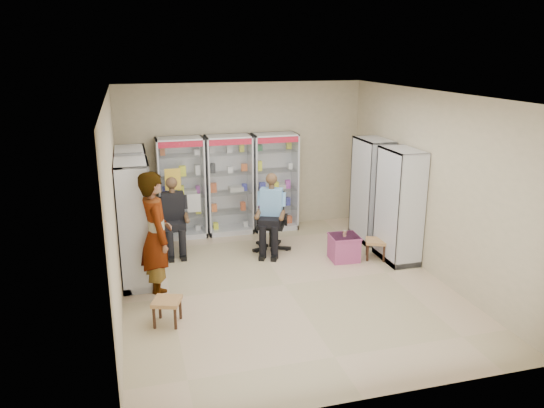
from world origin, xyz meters
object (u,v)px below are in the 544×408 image
object	(u,v)px
woven_stool_b	(167,312)
seated_shopkeeper	(272,215)
cabinet_back_right	(275,182)
cabinet_left_near	(135,224)
cabinet_left_far	(134,205)
cabinet_back_left	(182,188)
cabinet_back_mid	(229,185)
woven_stool_a	(375,249)
cabinet_right_far	(372,190)
pink_trunk	(344,248)
wooden_chair	(174,226)
cabinet_right_near	(399,206)
office_chair	(271,222)
standing_man	(156,237)

from	to	relation	value
woven_stool_b	seated_shopkeeper	bearing A→B (deg)	47.30
cabinet_back_right	cabinet_left_near	size ratio (longest dim) A/B	1.00
cabinet_left_far	cabinet_left_near	distance (m)	1.10
cabinet_back_left	cabinet_back_mid	size ratio (longest dim) A/B	1.00
woven_stool_a	cabinet_right_far	bearing A→B (deg)	70.76
pink_trunk	woven_stool_b	world-z (taller)	pink_trunk
wooden_chair	seated_shopkeeper	xyz separation A→B (m)	(1.75, -0.49, 0.23)
cabinet_left_far	woven_stool_a	world-z (taller)	cabinet_left_far
cabinet_right_near	cabinet_left_near	size ratio (longest dim) A/B	1.00
seated_shopkeeper	cabinet_back_mid	bearing A→B (deg)	137.71
office_chair	standing_man	xyz separation A→B (m)	(-2.15, -1.49, 0.43)
cabinet_left_far	seated_shopkeeper	world-z (taller)	cabinet_left_far
cabinet_back_right	cabinet_right_near	bearing A→B (deg)	-53.84
cabinet_right_far	cabinet_right_near	size ratio (longest dim) A/B	1.00
cabinet_back_mid	cabinet_back_right	world-z (taller)	same
cabinet_back_right	seated_shopkeeper	size ratio (longest dim) A/B	1.43
cabinet_left_far	pink_trunk	world-z (taller)	cabinet_left_far
cabinet_back_mid	wooden_chair	size ratio (longest dim) A/B	2.13
woven_stool_a	woven_stool_b	xyz separation A→B (m)	(-3.79, -1.40, 0.00)
cabinet_right_far	cabinet_back_left	bearing A→B (deg)	72.25
wooden_chair	pink_trunk	size ratio (longest dim) A/B	1.97
cabinet_right_far	seated_shopkeeper	xyz separation A→B (m)	(-2.03, -0.09, -0.30)
cabinet_right_far	standing_man	world-z (taller)	cabinet_right_far
cabinet_back_left	cabinet_right_near	size ratio (longest dim) A/B	1.00
cabinet_back_mid	wooden_chair	world-z (taller)	cabinet_back_mid
office_chair	seated_shopkeeper	xyz separation A→B (m)	(0.00, -0.05, 0.15)
cabinet_right_far	cabinet_left_near	world-z (taller)	same
cabinet_back_right	pink_trunk	distance (m)	2.26
cabinet_back_mid	pink_trunk	size ratio (longest dim) A/B	4.19
wooden_chair	cabinet_right_near	bearing A→B (deg)	-21.64
cabinet_right_near	woven_stool_a	size ratio (longest dim) A/B	5.60
cabinet_right_far	cabinet_right_near	world-z (taller)	same
cabinet_right_far	office_chair	size ratio (longest dim) A/B	1.83
cabinet_right_far	cabinet_left_far	size ratio (longest dim) A/B	1.00
cabinet_back_mid	cabinet_right_near	distance (m)	3.41
cabinet_right_near	cabinet_right_far	bearing A→B (deg)	0.00
cabinet_left_near	office_chair	bearing A→B (deg)	109.41
cabinet_back_left	standing_man	size ratio (longest dim) A/B	1.02
pink_trunk	cabinet_left_near	bearing A→B (deg)	-179.50
cabinet_back_mid	cabinet_left_far	size ratio (longest dim) A/B	1.00
cabinet_back_left	cabinet_right_near	world-z (taller)	same
cabinet_left_near	woven_stool_b	world-z (taller)	cabinet_left_near
cabinet_back_right	cabinet_right_far	xyz separation A→B (m)	(1.63, -1.13, 0.00)
office_chair	pink_trunk	xyz separation A→B (m)	(1.12, -0.83, -0.32)
cabinet_back_right	pink_trunk	xyz separation A→B (m)	(0.72, -2.00, -0.77)
woven_stool_a	woven_stool_b	world-z (taller)	woven_stool_b
cabinet_right_far	cabinet_back_mid	bearing A→B (deg)	66.35
office_chair	standing_man	world-z (taller)	standing_man
standing_man	cabinet_left_near	bearing A→B (deg)	15.79
cabinet_back_mid	standing_man	xyz separation A→B (m)	(-1.60, -2.66, -0.02)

